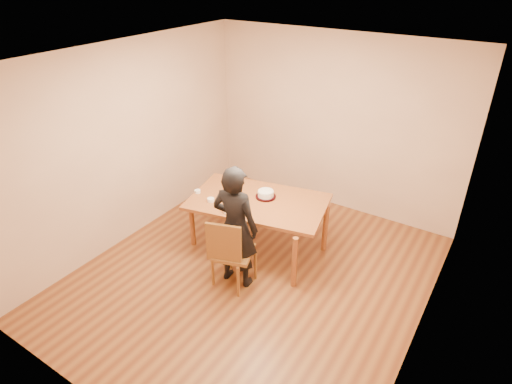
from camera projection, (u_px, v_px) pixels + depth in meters
The scene contains 16 objects.
room_shell at pixel (268, 171), 5.06m from camera, with size 4.00×4.50×2.70m.
dining_table at pixel (258, 202), 5.65m from camera, with size 1.78×1.06×0.04m, color brown.
dining_chair at pixel (234, 252), 5.14m from camera, with size 0.44×0.44×0.04m, color brown.
cake_plate at pixel (266, 197), 5.70m from camera, with size 0.27×0.27×0.02m, color #AB0B22.
cake at pixel (266, 194), 5.68m from camera, with size 0.21×0.21×0.07m, color white.
frosting_dome at pixel (266, 191), 5.66m from camera, with size 0.21×0.21×0.03m, color white.
frosting_tub at pixel (227, 209), 5.35m from camera, with size 0.10×0.10×0.09m, color white.
frosting_lid at pixel (231, 207), 5.49m from camera, with size 0.10×0.10×0.01m, color #17249A.
frosting_dollop at pixel (231, 206), 5.48m from camera, with size 0.04×0.04×0.02m, color white.
ramekin_green at pixel (211, 200), 5.60m from camera, with size 0.09×0.09×0.04m, color white.
ramekin_yellow at pixel (224, 193), 5.76m from camera, with size 0.09×0.09×0.04m, color white.
ramekin_multi at pixel (198, 191), 5.81m from camera, with size 0.08×0.08×0.04m, color white.
candy_box_pink at pixel (237, 177), 6.21m from camera, with size 0.14×0.07×0.02m, color #EF389C.
candy_box_green at pixel (237, 176), 6.20m from camera, with size 0.12×0.06×0.02m, color green.
spatula at pixel (227, 208), 5.45m from camera, with size 0.17×0.02×0.01m, color black.
person at pixel (235, 227), 5.01m from camera, with size 0.58×0.38×1.58m, color black.
Camera 1 is at (2.34, -3.55, 3.58)m, focal length 30.00 mm.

